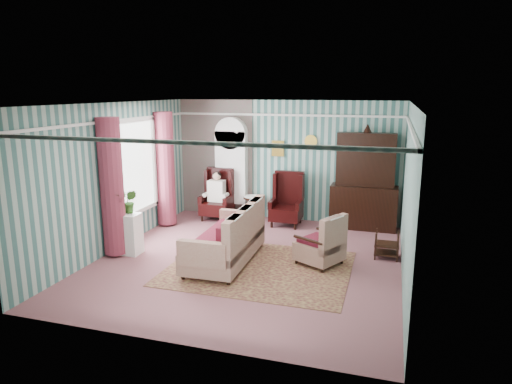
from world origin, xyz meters
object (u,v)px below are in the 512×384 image
(plant_stand, at_px, (126,234))
(sofa, at_px, (225,238))
(coffee_table, at_px, (218,257))
(nest_table, at_px, (387,244))
(floral_armchair, at_px, (320,238))
(wingback_right, at_px, (286,199))
(round_side_table, at_px, (254,209))
(wingback_left, at_px, (217,195))
(seated_woman, at_px, (217,196))
(dresser_hutch, at_px, (365,178))
(bookcase, at_px, (231,173))

(plant_stand, distance_m, sofa, 2.00)
(plant_stand, height_order, coffee_table, plant_stand)
(nest_table, relative_size, coffee_table, 0.60)
(sofa, relative_size, floral_armchair, 2.15)
(wingback_right, relative_size, nest_table, 2.31)
(round_side_table, relative_size, sofa, 0.27)
(wingback_right, bearing_deg, wingback_left, 180.00)
(wingback_left, distance_m, round_side_table, 0.97)
(seated_woman, xyz_separation_m, nest_table, (4.07, -1.55, -0.32))
(round_side_table, bearing_deg, wingback_left, -170.54)
(wingback_left, height_order, floral_armchair, wingback_left)
(sofa, relative_size, coffee_table, 2.44)
(coffee_table, bearing_deg, plant_stand, 173.79)
(dresser_hutch, distance_m, sofa, 3.77)
(coffee_table, bearing_deg, nest_table, 26.14)
(coffee_table, bearing_deg, wingback_right, 79.22)
(bookcase, xyz_separation_m, floral_armchair, (2.65, -2.62, -0.61))
(bookcase, bearing_deg, round_side_table, -20.27)
(coffee_table, bearing_deg, bookcase, 105.57)
(coffee_table, bearing_deg, sofa, 87.42)
(bookcase, xyz_separation_m, coffee_table, (0.94, -3.36, -0.91))
(wingback_left, relative_size, nest_table, 2.31)
(bookcase, bearing_deg, coffee_table, -74.43)
(wingback_right, relative_size, seated_woman, 1.06)
(sofa, bearing_deg, coffee_table, 176.55)
(wingback_right, bearing_deg, round_side_table, 169.99)
(dresser_hutch, bearing_deg, seated_woman, -175.59)
(floral_armchair, distance_m, coffee_table, 1.88)
(bookcase, relative_size, nest_table, 4.15)
(round_side_table, relative_size, coffee_table, 0.67)
(round_side_table, bearing_deg, sofa, -83.86)
(wingback_right, relative_size, round_side_table, 2.08)
(nest_table, bearing_deg, dresser_hutch, 107.39)
(plant_stand, bearing_deg, bookcase, 71.51)
(nest_table, height_order, plant_stand, plant_stand)
(nest_table, xyz_separation_m, coffee_table, (-2.88, -1.42, -0.06))
(wingback_right, distance_m, floral_armchair, 2.51)
(wingback_left, height_order, wingback_right, same)
(nest_table, bearing_deg, round_side_table, 151.80)
(seated_woman, relative_size, plant_stand, 1.47)
(nest_table, distance_m, sofa, 3.08)
(wingback_right, distance_m, plant_stand, 3.76)
(wingback_left, distance_m, plant_stand, 2.87)
(dresser_hutch, bearing_deg, coffee_table, -125.58)
(dresser_hutch, relative_size, round_side_table, 3.93)
(plant_stand, relative_size, sofa, 0.37)
(nest_table, bearing_deg, bookcase, 153.08)
(bookcase, relative_size, wingback_right, 1.79)
(seated_woman, height_order, round_side_table, seated_woman)
(bookcase, xyz_separation_m, nest_table, (3.82, -1.94, -0.85))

